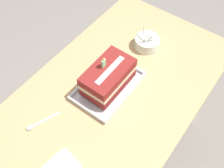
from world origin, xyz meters
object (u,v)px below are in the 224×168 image
(foil_tray, at_px, (108,86))
(serving_spoon_near_tray, at_px, (35,125))
(napkin_pile, at_px, (62,168))
(bowl_stack, at_px, (147,43))
(birthday_cake, at_px, (108,77))

(foil_tray, height_order, serving_spoon_near_tray, foil_tray)
(serving_spoon_near_tray, bearing_deg, napkin_pile, -107.11)
(bowl_stack, height_order, napkin_pile, bowl_stack)
(napkin_pile, bearing_deg, foil_tray, 11.80)
(birthday_cake, xyz_separation_m, napkin_pile, (-0.41, -0.08, -0.07))
(birthday_cake, distance_m, serving_spoon_near_tray, 0.37)
(birthday_cake, distance_m, napkin_pile, 0.42)
(birthday_cake, height_order, napkin_pile, birthday_cake)
(birthday_cake, height_order, bowl_stack, birthday_cake)
(birthday_cake, bearing_deg, serving_spoon_near_tray, 159.07)
(birthday_cake, relative_size, napkin_pile, 1.80)
(bowl_stack, relative_size, napkin_pile, 0.97)
(foil_tray, xyz_separation_m, birthday_cake, (0.00, 0.00, 0.07))
(bowl_stack, xyz_separation_m, napkin_pile, (-0.73, -0.08, -0.02))
(foil_tray, distance_m, napkin_pile, 0.41)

